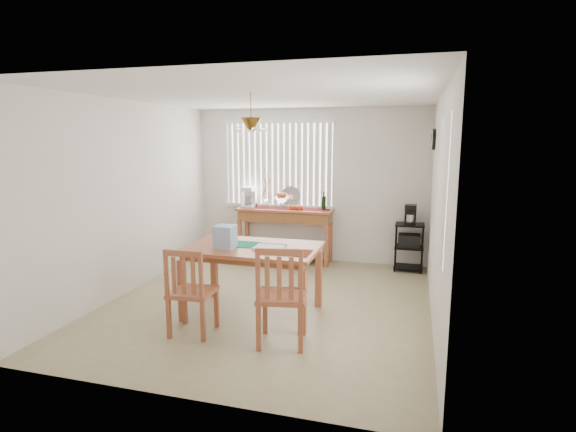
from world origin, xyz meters
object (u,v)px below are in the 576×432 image
(sideboard, at_px, (285,222))
(cart_items, at_px, (410,215))
(wire_cart, at_px, (409,242))
(dining_table, at_px, (253,254))
(chair_left, at_px, (191,292))
(chair_right, at_px, (281,296))

(sideboard, height_order, cart_items, cart_items)
(sideboard, xyz_separation_m, wire_cart, (2.06, -0.00, -0.23))
(sideboard, bearing_deg, cart_items, 0.20)
(dining_table, distance_m, chair_left, 0.89)
(cart_items, relative_size, dining_table, 0.20)
(cart_items, xyz_separation_m, chair_left, (-2.21, -3.12, -0.43))
(dining_table, xyz_separation_m, chair_left, (-0.44, -0.73, -0.26))
(dining_table, bearing_deg, sideboard, 96.83)
(cart_items, bearing_deg, sideboard, -179.80)
(sideboard, height_order, dining_table, sideboard)
(wire_cart, distance_m, chair_left, 3.82)
(wire_cart, distance_m, cart_items, 0.45)
(sideboard, height_order, chair_right, chair_right)
(wire_cart, height_order, chair_right, chair_right)
(dining_table, bearing_deg, wire_cart, 53.43)
(sideboard, bearing_deg, chair_left, -92.81)
(wire_cart, bearing_deg, chair_left, -125.32)
(chair_right, bearing_deg, wire_cart, 68.77)
(wire_cart, relative_size, chair_left, 0.78)
(chair_right, bearing_deg, cart_items, 68.82)
(chair_left, bearing_deg, wire_cart, 54.68)
(cart_items, distance_m, chair_left, 3.85)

